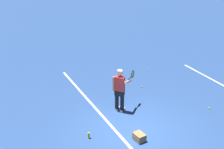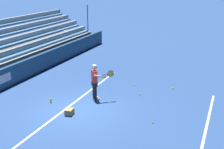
{
  "view_description": "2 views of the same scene",
  "coord_description": "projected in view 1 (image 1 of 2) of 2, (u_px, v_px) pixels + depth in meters",
  "views": [
    {
      "loc": [
        7.71,
        -4.67,
        6.23
      ],
      "look_at": [
        -1.79,
        0.07,
        1.47
      ],
      "focal_mm": 50.0,
      "sensor_mm": 36.0,
      "label": 1
    },
    {
      "loc": [
        11.12,
        6.09,
        5.6
      ],
      "look_at": [
        -1.11,
        1.28,
        1.49
      ],
      "focal_mm": 50.0,
      "sensor_mm": 36.0,
      "label": 2
    }
  ],
  "objects": [
    {
      "name": "tennis_ball_midcourt",
      "position": [
        149.0,
        70.0,
        15.68
      ],
      "size": [
        0.07,
        0.07,
        0.07
      ],
      "primitive_type": "sphere",
      "color": "#CCE533",
      "rests_on": "ground"
    },
    {
      "name": "water_bottle",
      "position": [
        89.0,
        135.0,
        10.4
      ],
      "size": [
        0.07,
        0.07,
        0.22
      ],
      "primitive_type": "cylinder",
      "color": "yellow",
      "rests_on": "ground"
    },
    {
      "name": "ground_plane",
      "position": [
        133.0,
        133.0,
        10.74
      ],
      "size": [
        160.0,
        160.0,
        0.0
      ],
      "primitive_type": "plane",
      "color": "#2D5193"
    },
    {
      "name": "tennis_ball_far_right",
      "position": [
        209.0,
        108.0,
        12.18
      ],
      "size": [
        0.07,
        0.07,
        0.07
      ],
      "primitive_type": "sphere",
      "color": "#CCE533",
      "rests_on": "ground"
    },
    {
      "name": "court_baseline_white",
      "position": [
        121.0,
        136.0,
        10.54
      ],
      "size": [
        12.0,
        0.1,
        0.01
      ],
      "primitive_type": "cube",
      "color": "white",
      "rests_on": "ground"
    },
    {
      "name": "ball_box_cardboard",
      "position": [
        139.0,
        137.0,
        10.29
      ],
      "size": [
        0.43,
        0.34,
        0.26
      ],
      "primitive_type": "cube",
      "rotation": [
        0.0,
        0.0,
        0.1
      ],
      "color": "#A87F51",
      "rests_on": "ground"
    },
    {
      "name": "tennis_player",
      "position": [
        120.0,
        90.0,
        11.71
      ],
      "size": [
        0.66,
        1.04,
        1.71
      ],
      "color": "black",
      "rests_on": "ground"
    },
    {
      "name": "tennis_ball_on_baseline",
      "position": [
        141.0,
        87.0,
        13.91
      ],
      "size": [
        0.07,
        0.07,
        0.07
      ],
      "primitive_type": "sphere",
      "color": "#CCE533",
      "rests_on": "ground"
    },
    {
      "name": "tennis_ball_stray_back",
      "position": [
        116.0,
        79.0,
        14.68
      ],
      "size": [
        0.07,
        0.07,
        0.07
      ],
      "primitive_type": "sphere",
      "color": "#CCE533",
      "rests_on": "ground"
    }
  ]
}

